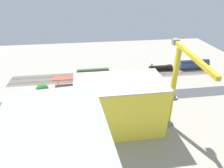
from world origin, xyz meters
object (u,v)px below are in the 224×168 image
at_px(locomotive, 162,68).
at_px(box_truck_0, 129,102).
at_px(parked_car_1, 158,97).
at_px(parked_car_3, 123,101).
at_px(parked_car_0, 173,98).
at_px(street_tree_3, 126,84).
at_px(street_tree_1, 42,90).
at_px(tower_crane, 178,82).
at_px(parked_car_6, 72,105).
at_px(freight_coach_far, 93,73).
at_px(street_tree_0, 159,82).
at_px(parked_car_7, 52,106).
at_px(parked_car_4, 107,102).
at_px(box_truck_1, 124,101).
at_px(construction_building, 119,105).
at_px(street_tree_2, 95,87).
at_px(parked_car_2, 141,99).
at_px(parked_car_5, 90,103).
at_px(platform_canopy_near, 98,76).
at_px(passenger_coach, 194,64).
at_px(traffic_light, 129,95).

relative_size(locomotive, box_truck_0, 1.80).
xyz_separation_m(parked_car_1, parked_car_3, (17.29, 0.49, -0.08)).
height_order(parked_car_0, street_tree_3, street_tree_3).
relative_size(box_truck_0, street_tree_1, 1.16).
relative_size(parked_car_0, tower_crane, 0.12).
height_order(parked_car_6, street_tree_3, street_tree_3).
relative_size(freight_coach_far, street_tree_0, 2.35).
relative_size(parked_car_6, parked_car_7, 1.09).
bearing_deg(street_tree_1, street_tree_0, 179.25).
relative_size(locomotive, parked_car_0, 3.90).
bearing_deg(parked_car_4, street_tree_1, -16.52).
relative_size(tower_crane, box_truck_1, 3.41).
distance_m(parked_car_6, parked_car_7, 8.74).
bearing_deg(construction_building, street_tree_2, -73.11).
bearing_deg(parked_car_2, parked_car_0, 177.91).
xyz_separation_m(parked_car_0, parked_car_5, (40.61, -0.34, 0.04)).
bearing_deg(box_truck_1, box_truck_0, 150.35).
distance_m(platform_canopy_near, street_tree_3, 19.77).
bearing_deg(street_tree_0, box_truck_0, 32.47).
height_order(locomotive, passenger_coach, passenger_coach).
bearing_deg(freight_coach_far, locomotive, -172.58).
xyz_separation_m(parked_car_7, construction_building, (-27.93, 16.79, 9.08)).
height_order(parked_car_7, street_tree_1, street_tree_1).
relative_size(parked_car_2, construction_building, 0.15).
height_order(locomotive, tower_crane, tower_crane).
bearing_deg(locomotive, parked_car_6, 31.13).
relative_size(parked_car_2, traffic_light, 0.70).
height_order(parked_car_7, traffic_light, traffic_light).
height_order(locomotive, parked_car_5, locomotive).
xyz_separation_m(street_tree_3, traffic_light, (0.74, 8.97, -0.98)).
bearing_deg(parked_car_5, freight_coach_far, -96.37).
height_order(parked_car_6, construction_building, construction_building).
bearing_deg(parked_car_6, street_tree_1, -32.81).
relative_size(parked_car_4, box_truck_1, 0.43).
bearing_deg(parked_car_6, box_truck_1, 175.44).
bearing_deg(parked_car_3, parked_car_6, 0.93).
bearing_deg(platform_canopy_near, freight_coach_far, -61.28).
distance_m(parked_car_2, parked_car_7, 41.58).
bearing_deg(parked_car_1, street_tree_1, -8.37).
bearing_deg(traffic_light, platform_canopy_near, -62.46).
height_order(box_truck_0, street_tree_2, street_tree_2).
relative_size(street_tree_3, traffic_light, 1.18).
bearing_deg(street_tree_2, traffic_light, 147.07).
bearing_deg(tower_crane, box_truck_1, -52.63).
bearing_deg(locomotive, freight_coach_far, 7.42).
bearing_deg(parked_car_5, locomotive, -144.82).
bearing_deg(freight_coach_far, parked_car_7, 53.86).
height_order(platform_canopy_near, passenger_coach, passenger_coach).
height_order(parked_car_3, street_tree_2, street_tree_2).
bearing_deg(platform_canopy_near, parked_car_3, 114.46).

